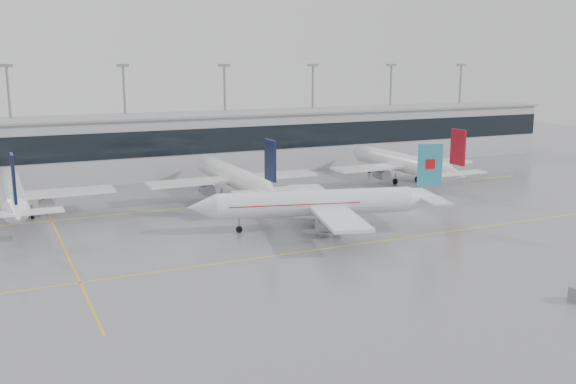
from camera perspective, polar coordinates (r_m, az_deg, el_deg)
name	(u,v)px	position (r m, az deg, el deg)	size (l,w,h in m)	color
ground	(329,248)	(80.67, 3.67, -5.01)	(320.00, 320.00, 0.00)	gray
taxi_line_main	(329,248)	(80.66, 3.67, -5.00)	(120.00, 0.25, 0.01)	gold
taxi_line_north	(242,202)	(107.06, -4.13, -0.90)	(120.00, 0.25, 0.01)	gold
taxi_line_cross	(63,247)	(86.00, -19.34, -4.60)	(0.25, 60.00, 0.01)	gold
terminal	(186,145)	(136.00, -9.08, 4.17)	(180.00, 15.00, 12.00)	#A7A7AB
terminal_glass	(196,142)	(128.64, -8.15, 4.46)	(180.00, 0.20, 5.00)	black
terminal_roof	(185,115)	(135.38, -9.16, 6.77)	(182.00, 16.00, 0.40)	gray
light_masts	(177,108)	(141.05, -9.87, 7.40)	(156.40, 1.00, 22.60)	gray
air_canada_jet	(324,203)	(89.11, 3.18, -0.98)	(36.36, 29.63, 11.59)	white
parked_jet_b	(11,194)	(103.08, -23.39, -0.20)	(29.64, 36.96, 11.72)	white
parked_jet_c	(234,177)	(109.73, -4.86, 1.36)	(29.64, 36.96, 11.72)	white
parked_jet_d	(403,163)	(126.12, 10.21, 2.52)	(29.64, 36.96, 11.72)	white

